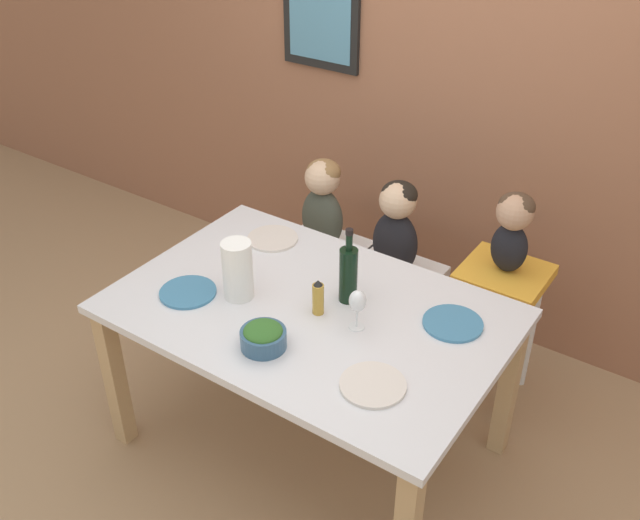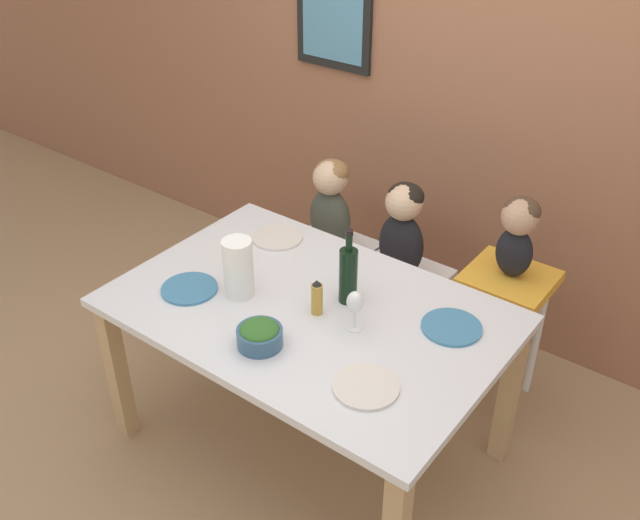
# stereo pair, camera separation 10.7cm
# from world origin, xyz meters

# --- Properties ---
(ground_plane) EXTENTS (14.00, 14.00, 0.00)m
(ground_plane) POSITION_xyz_m (0.00, 0.00, 0.00)
(ground_plane) COLOR #9E7A56
(wall_back) EXTENTS (10.00, 0.09, 2.70)m
(wall_back) POSITION_xyz_m (-0.00, 1.26, 1.35)
(wall_back) COLOR #8E5B42
(wall_back) RESTS_ON ground_plane
(dining_table) EXTENTS (1.51, 1.00, 0.74)m
(dining_table) POSITION_xyz_m (0.00, 0.00, 0.65)
(dining_table) COLOR silver
(dining_table) RESTS_ON ground_plane
(chair_far_left) EXTENTS (0.43, 0.40, 0.47)m
(chair_far_left) POSITION_xyz_m (-0.46, 0.77, 0.40)
(chair_far_left) COLOR silver
(chair_far_left) RESTS_ON ground_plane
(chair_far_center) EXTENTS (0.43, 0.40, 0.47)m
(chair_far_center) POSITION_xyz_m (-0.04, 0.77, 0.40)
(chair_far_center) COLOR silver
(chair_far_center) RESTS_ON ground_plane
(chair_right_highchair) EXTENTS (0.36, 0.34, 0.69)m
(chair_right_highchair) POSITION_xyz_m (0.50, 0.77, 0.54)
(chair_right_highchair) COLOR silver
(chair_right_highchair) RESTS_ON ground_plane
(person_child_left) EXTENTS (0.23, 0.18, 0.48)m
(person_child_left) POSITION_xyz_m (-0.46, 0.77, 0.74)
(person_child_left) COLOR #3D4238
(person_child_left) RESTS_ON chair_far_left
(person_child_center) EXTENTS (0.23, 0.18, 0.48)m
(person_child_center) POSITION_xyz_m (-0.04, 0.77, 0.74)
(person_child_center) COLOR black
(person_child_center) RESTS_ON chair_far_center
(person_baby_right) EXTENTS (0.16, 0.16, 0.37)m
(person_baby_right) POSITION_xyz_m (0.50, 0.77, 0.92)
(person_baby_right) COLOR black
(person_baby_right) RESTS_ON chair_right_highchair
(wine_bottle) EXTENTS (0.07, 0.07, 0.32)m
(wine_bottle) POSITION_xyz_m (0.10, 0.13, 0.87)
(wine_bottle) COLOR black
(wine_bottle) RESTS_ON dining_table
(paper_towel_roll) EXTENTS (0.12, 0.12, 0.24)m
(paper_towel_roll) POSITION_xyz_m (-0.27, -0.09, 0.87)
(paper_towel_roll) COLOR white
(paper_towel_roll) RESTS_ON dining_table
(wine_glass_near) EXTENTS (0.06, 0.06, 0.16)m
(wine_glass_near) POSITION_xyz_m (0.22, 0.00, 0.86)
(wine_glass_near) COLOR white
(wine_glass_near) RESTS_ON dining_table
(salad_bowl_large) EXTENTS (0.17, 0.17, 0.09)m
(salad_bowl_large) POSITION_xyz_m (-0.00, -0.28, 0.79)
(salad_bowl_large) COLOR #335675
(salad_bowl_large) RESTS_ON dining_table
(dinner_plate_front_left) EXTENTS (0.23, 0.23, 0.01)m
(dinner_plate_front_left) POSITION_xyz_m (-0.45, -0.20, 0.75)
(dinner_plate_front_left) COLOR teal
(dinner_plate_front_left) RESTS_ON dining_table
(dinner_plate_back_left) EXTENTS (0.23, 0.23, 0.01)m
(dinner_plate_back_left) POSITION_xyz_m (-0.43, 0.33, 0.75)
(dinner_plate_back_left) COLOR silver
(dinner_plate_back_left) RESTS_ON dining_table
(dinner_plate_back_right) EXTENTS (0.23, 0.23, 0.01)m
(dinner_plate_back_right) POSITION_xyz_m (0.51, 0.22, 0.75)
(dinner_plate_back_right) COLOR teal
(dinner_plate_back_right) RESTS_ON dining_table
(dinner_plate_front_right) EXTENTS (0.23, 0.23, 0.01)m
(dinner_plate_front_right) POSITION_xyz_m (0.43, -0.24, 0.75)
(dinner_plate_front_right) COLOR silver
(dinner_plate_front_right) RESTS_ON dining_table
(condiment_bottle_hot_sauce) EXTENTS (0.04, 0.04, 0.15)m
(condiment_bottle_hot_sauce) POSITION_xyz_m (0.05, -0.01, 0.82)
(condiment_bottle_hot_sauce) COLOR #BC8E33
(condiment_bottle_hot_sauce) RESTS_ON dining_table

